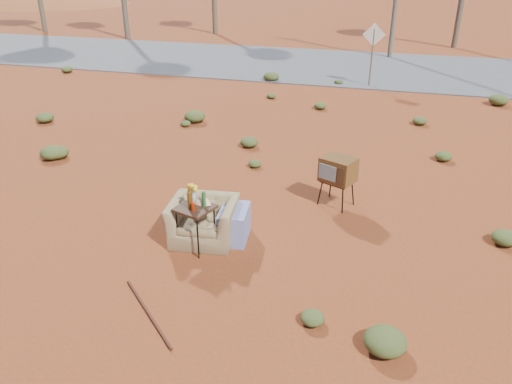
# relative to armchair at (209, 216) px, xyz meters

# --- Properties ---
(ground) EXTENTS (140.00, 140.00, 0.00)m
(ground) POSITION_rel_armchair_xyz_m (0.34, -0.61, -0.45)
(ground) COLOR maroon
(ground) RESTS_ON ground
(highway) EXTENTS (140.00, 7.00, 0.04)m
(highway) POSITION_rel_armchair_xyz_m (0.34, 14.39, -0.43)
(highway) COLOR #565659
(highway) RESTS_ON ground
(dirt_mound) EXTENTS (26.00, 18.00, 2.00)m
(dirt_mound) POSITION_rel_armchair_xyz_m (-29.66, 33.39, -0.45)
(dirt_mound) COLOR brown
(dirt_mound) RESTS_ON ground
(armchair) EXTENTS (1.35, 0.96, 0.96)m
(armchair) POSITION_rel_armchair_xyz_m (0.00, 0.00, 0.00)
(armchair) COLOR olive
(armchair) RESTS_ON ground
(tv_unit) EXTENTS (0.75, 0.69, 0.98)m
(tv_unit) POSITION_rel_armchair_xyz_m (1.91, 1.85, 0.28)
(tv_unit) COLOR black
(tv_unit) RESTS_ON ground
(side_table) EXTENTS (0.68, 0.68, 1.08)m
(side_table) POSITION_rel_armchair_xyz_m (-0.12, -0.30, 0.35)
(side_table) COLOR #331D12
(side_table) RESTS_ON ground
(rusty_bar) EXTENTS (1.23, 1.14, 0.04)m
(rusty_bar) POSITION_rel_armchair_xyz_m (-0.13, -2.08, -0.43)
(rusty_bar) COLOR #491F13
(rusty_bar) RESTS_ON ground
(road_sign) EXTENTS (0.78, 0.06, 2.19)m
(road_sign) POSITION_rel_armchair_xyz_m (1.84, 11.39, 1.05)
(road_sign) COLOR brown
(road_sign) RESTS_ON ground
(scrub_patch) EXTENTS (17.49, 8.07, 0.33)m
(scrub_patch) POSITION_rel_armchair_xyz_m (-0.48, 3.79, -0.31)
(scrub_patch) COLOR #404F22
(scrub_patch) RESTS_ON ground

